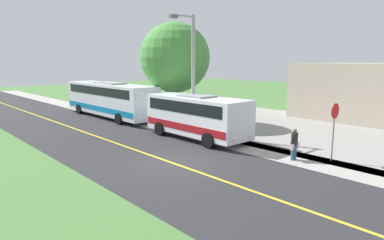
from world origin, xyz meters
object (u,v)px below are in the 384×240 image
(stop_sign, at_px, (334,122))
(street_light_pole, at_px, (192,70))
(tree_curbside, at_px, (175,58))
(shuttle_bus_front, at_px, (197,115))
(pedestrian_with_bags, at_px, (294,143))
(transit_bus_rear, at_px, (109,98))

(stop_sign, height_order, street_light_pole, street_light_pole)
(street_light_pole, bearing_deg, tree_curbside, -117.88)
(shuttle_bus_front, xyz_separation_m, pedestrian_with_bags, (-0.33, 6.77, -0.69))
(shuttle_bus_front, bearing_deg, transit_bus_rear, -90.02)
(shuttle_bus_front, bearing_deg, pedestrian_with_bags, 92.78)
(transit_bus_rear, relative_size, street_light_pole, 1.52)
(pedestrian_with_bags, bearing_deg, street_light_pole, -90.11)
(shuttle_bus_front, relative_size, transit_bus_rear, 0.63)
(stop_sign, xyz_separation_m, tree_curbside, (-1.30, -13.76, 3.19))
(pedestrian_with_bags, distance_m, street_light_pole, 8.36)
(transit_bus_rear, xyz_separation_m, pedestrian_with_bags, (-0.32, 18.01, -0.84))
(pedestrian_with_bags, xyz_separation_m, street_light_pole, (-0.01, -7.62, 3.45))
(pedestrian_with_bags, bearing_deg, stop_sign, 132.14)
(transit_bus_rear, relative_size, tree_curbside, 1.49)
(tree_curbside, bearing_deg, shuttle_bus_front, 62.95)
(transit_bus_rear, bearing_deg, pedestrian_with_bags, 91.03)
(street_light_pole, bearing_deg, transit_bus_rear, -88.13)
(transit_bus_rear, height_order, street_light_pole, street_light_pole)
(stop_sign, relative_size, tree_curbside, 0.36)
(stop_sign, relative_size, street_light_pole, 0.37)
(transit_bus_rear, relative_size, stop_sign, 4.12)
(stop_sign, xyz_separation_m, street_light_pole, (1.23, -8.99, 2.34))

